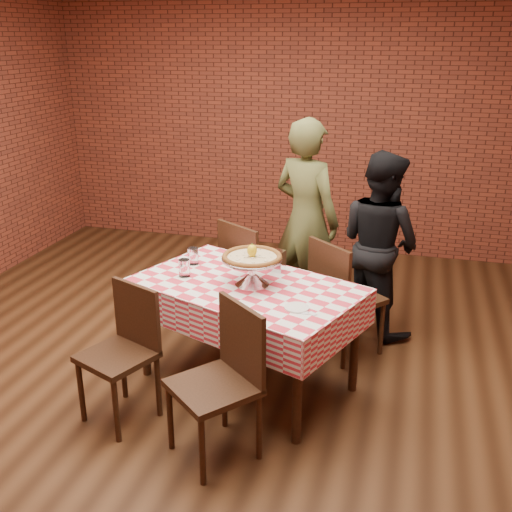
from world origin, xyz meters
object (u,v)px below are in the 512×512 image
Objects in this scene: chair_far_right at (348,297)px; diner_olive at (306,220)px; chair_near_left at (117,358)px; water_glass_left at (184,268)px; pizza_stand at (252,271)px; pizza at (252,257)px; water_glass_right at (193,256)px; condiment_caddy at (277,260)px; table at (247,335)px; chair_far_left at (257,275)px; diner_black at (379,243)px; chair_near_right at (213,386)px.

diner_olive reaches higher than chair_far_right.
chair_far_right is (1.28, 1.26, 0.02)m from chair_near_left.
chair_far_right reaches higher than water_glass_left.
pizza_stand is 0.10m from pizza.
water_glass_right is 0.62m from condiment_caddy.
chair_near_left is at bearing 85.08° from chair_far_right.
chair_far_left reaches higher than table.
table is 11.91× the size of water_glass_right.
pizza_stand is 0.24× the size of diner_olive.
table is 0.64m from water_glass_left.
table is 0.56m from condiment_caddy.
diner_black is at bearing 54.95° from pizza_stand.
condiment_caddy is 0.09× the size of diner_olive.
water_glass_left is 0.78m from chair_near_left.
chair_far_left is at bearing 102.96° from pizza_stand.
pizza_stand is 2.76× the size of condiment_caddy.
chair_far_left is at bearing 62.13° from water_glass_right.
condiment_caddy is at bearing 124.20° from chair_near_right.
condiment_caddy reaches higher than water_glass_left.
pizza_stand is 0.28× the size of diner_black.
table is 1.59× the size of chair_near_right.
water_glass_left and chair_near_left have the same top height.
water_glass_right is at bearing 154.48° from pizza.
table is 0.48m from pizza_stand.
diner_olive is at bearing -98.27° from chair_far_left.
chair_near_right is (0.51, -1.06, -0.36)m from water_glass_right.
condiment_caddy is at bearing 114.03° from diner_olive.
water_glass_left is at bearing 179.11° from pizza_stand.
chair_far_right reaches higher than water_glass_right.
chair_far_left is at bearing 94.31° from chair_near_left.
diner_black is (0.77, 1.90, 0.29)m from chair_near_right.
condiment_caddy reaches higher than table.
pizza_stand is at bearing 109.67° from diner_olive.
pizza is at bearing -0.89° from water_glass_left.
pizza_stand is 0.44× the size of chair_far_left.
table is at bearing 66.35° from chair_near_left.
pizza_stand is at bearing -96.35° from condiment_caddy.
diner_black is at bearing 54.95° from pizza.
chair_far_right is 0.54× the size of diner_olive.
table is 1.41m from diner_black.
pizza_stand is 0.57m from water_glass_right.
water_glass_left reaches higher than table.
diner_black is at bearing 107.83° from chair_near_right.
pizza is 0.43× the size of chair_far_right.
pizza_stand is 3.38× the size of water_glass_right.
chair_near_left is (-0.18, -0.88, -0.38)m from water_glass_right.
table is at bearing 86.26° from chair_far_right.
pizza_stand is at bearing -0.89° from water_glass_left.
pizza is at bearing 109.67° from diner_olive.
pizza reaches higher than water_glass_right.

